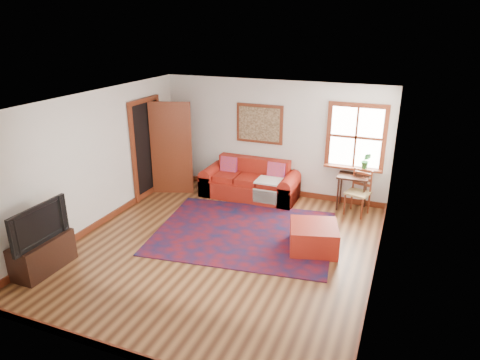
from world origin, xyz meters
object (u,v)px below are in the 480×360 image
at_px(red_leather_sofa, 250,184).
at_px(media_cabinet, 43,254).
at_px(red_ottoman, 313,237).
at_px(ladder_back_chair, 359,191).
at_px(side_table, 353,181).

relative_size(red_leather_sofa, media_cabinet, 2.18).
xyz_separation_m(red_ottoman, media_cabinet, (-3.73, -2.18, 0.04)).
height_order(red_ottoman, media_cabinet, media_cabinet).
bearing_deg(ladder_back_chair, media_cabinet, -136.94).
distance_m(red_ottoman, ladder_back_chair, 1.86).
distance_m(ladder_back_chair, media_cabinet, 5.79).
xyz_separation_m(red_leather_sofa, red_ottoman, (1.82, -1.81, -0.05)).
bearing_deg(ladder_back_chair, red_leather_sofa, 178.98).
height_order(red_leather_sofa, media_cabinet, red_leather_sofa).
xyz_separation_m(red_leather_sofa, side_table, (2.16, 0.14, 0.33)).
xyz_separation_m(red_ottoman, ladder_back_chair, (0.50, 1.77, 0.26)).
height_order(red_leather_sofa, ladder_back_chair, ladder_back_chair).
xyz_separation_m(side_table, media_cabinet, (-4.07, -4.13, -0.34)).
distance_m(side_table, media_cabinet, 5.81).
bearing_deg(red_ottoman, red_leather_sofa, 119.37).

